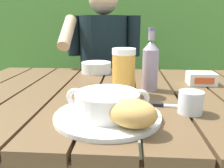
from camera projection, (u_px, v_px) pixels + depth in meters
dining_table at (116, 113)px, 0.91m from camera, size 1.30×0.89×0.73m
hedge_backdrop at (128, 23)px, 2.52m from camera, size 3.09×0.79×2.66m
chair_near_diner at (106, 88)px, 1.82m from camera, size 0.45×0.45×1.01m
person_eating at (103, 62)px, 1.56m from camera, size 0.48×0.47×1.24m
serving_plate at (108, 116)px, 0.64m from camera, size 0.29×0.29×0.01m
soup_bowl at (107, 102)px, 0.63m from camera, size 0.22×0.17×0.07m
bread_roll at (132, 113)px, 0.55m from camera, size 0.15×0.13×0.07m
beer_glass at (124, 72)px, 0.83m from camera, size 0.08×0.08×0.17m
beer_bottle at (150, 65)px, 0.88m from camera, size 0.06×0.06×0.24m
water_glass_small at (191, 102)px, 0.67m from camera, size 0.07×0.07×0.07m
butter_tub at (201, 78)px, 0.98m from camera, size 0.11×0.09×0.05m
table_knife at (162, 105)px, 0.73m from camera, size 0.16×0.03×0.01m
diner_bowl at (96, 67)px, 1.22m from camera, size 0.16×0.16×0.05m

